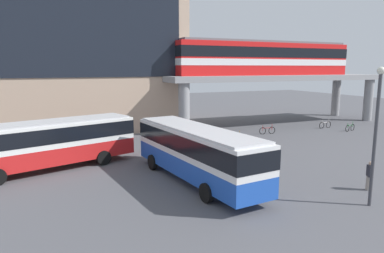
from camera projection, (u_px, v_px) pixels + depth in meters
name	position (u px, v px, depth m)	size (l,w,h in m)	color
ground_plane	(169.00, 155.00, 26.94)	(120.00, 120.00, 0.00)	#515156
station_building	(62.00, 30.00, 37.07)	(24.04, 12.38, 21.18)	tan
elevated_platform	(274.00, 82.00, 41.06)	(27.37, 6.88, 5.77)	gray
train	(265.00, 58.00, 40.06)	(21.82, 2.96, 3.84)	red
bus_main	(196.00, 148.00, 20.40)	(3.82, 11.26, 3.22)	#1E4CB2
bus_secondary	(50.00, 140.00, 22.84)	(11.29, 5.73, 3.22)	red
bicycle_red	(267.00, 130.00, 35.39)	(1.79, 0.25, 1.04)	black
bicycle_silver	(325.00, 125.00, 38.82)	(1.79, 0.19, 1.04)	black
bicycle_brown	(234.00, 138.00, 31.76)	(1.69, 0.70, 1.04)	black
bicycle_green	(350.00, 128.00, 37.01)	(1.75, 0.52, 1.04)	black
pedestrian_by_bike_rack	(370.00, 177.00, 19.12)	(0.43, 0.48, 1.62)	gray
lamp_post	(376.00, 126.00, 16.45)	(0.36, 0.36, 6.68)	#3F3F44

